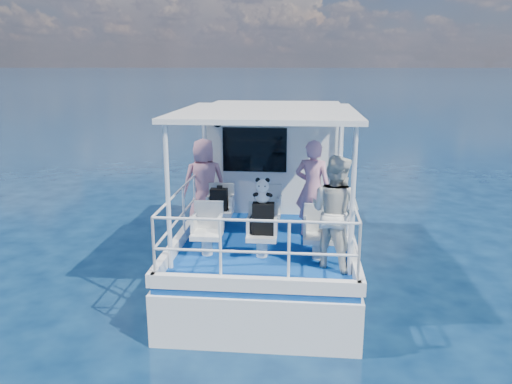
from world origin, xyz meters
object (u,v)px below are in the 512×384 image
passenger_stbd_aft (335,212)px  backpack_center (263,219)px  panda (263,191)px  passenger_port_fwd (204,182)px

passenger_stbd_aft → backpack_center: bearing=21.1°
passenger_stbd_aft → backpack_center: 1.17m
panda → passenger_stbd_aft: bearing=-15.5°
passenger_stbd_aft → backpack_center: passenger_stbd_aft is taller
passenger_port_fwd → panda: (1.26, -1.60, 0.26)m
passenger_stbd_aft → panda: passenger_stbd_aft is taller
backpack_center → panda: bearing=137.0°
passenger_port_fwd → passenger_stbd_aft: size_ratio=0.97×
passenger_port_fwd → panda: size_ratio=4.17×
passenger_port_fwd → panda: 2.05m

